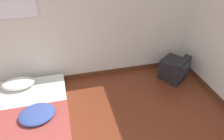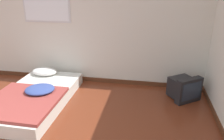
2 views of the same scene
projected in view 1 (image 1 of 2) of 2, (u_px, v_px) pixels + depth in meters
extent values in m
cube|color=silver|center=(31.00, 15.00, 3.41)|extent=(8.10, 0.06, 2.60)
cube|color=#562D19|center=(44.00, 81.00, 4.07)|extent=(8.10, 0.02, 0.09)
cube|color=silver|center=(30.00, 123.00, 3.12)|extent=(1.11, 1.99, 0.22)
ellipsoid|color=white|center=(18.00, 84.00, 3.60)|extent=(0.52, 0.34, 0.14)
cube|color=#993D38|center=(26.00, 138.00, 2.74)|extent=(1.13, 1.15, 0.05)
ellipsoid|color=#384C93|center=(37.00, 114.00, 3.00)|extent=(0.60, 0.56, 0.11)
cube|color=black|center=(170.00, 67.00, 4.16)|extent=(0.51, 0.48, 0.36)
cube|color=black|center=(181.00, 71.00, 4.03)|extent=(0.48, 0.40, 0.45)
cube|color=#283342|center=(184.00, 71.00, 3.99)|extent=(0.34, 0.25, 0.32)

